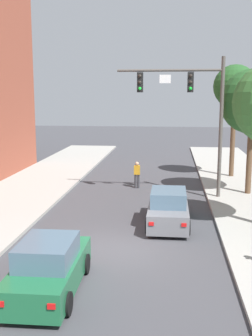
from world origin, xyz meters
TOP-DOWN VIEW (x-y plane):
  - ground_plane at (0.00, 0.00)m, footprint 120.00×120.00m
  - traffic_signal_mast at (3.04, 8.08)m, footprint 5.68×0.38m
  - car_lead_grey at (1.90, 3.18)m, footprint 1.85×4.25m
  - car_following_green at (-1.49, -3.53)m, footprint 1.89×4.27m
  - pedestrian_crossing_road at (-0.08, 10.34)m, footprint 0.36×0.22m
  - street_tree_second at (6.36, 9.06)m, footprint 3.55×3.55m
  - street_tree_third at (6.12, 14.13)m, footprint 2.88×2.88m

SIDE VIEW (x-z plane):
  - ground_plane at x=0.00m, z-range 0.00..0.00m
  - car_lead_grey at x=1.90m, z-range -0.08..1.52m
  - car_following_green at x=-1.49m, z-range -0.08..1.52m
  - pedestrian_crossing_road at x=-0.08m, z-range 0.09..1.73m
  - street_tree_second at x=6.36m, z-range 1.81..8.74m
  - traffic_signal_mast at x=3.04m, z-range 1.55..9.05m
  - street_tree_third at x=6.12m, z-range 2.39..9.90m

